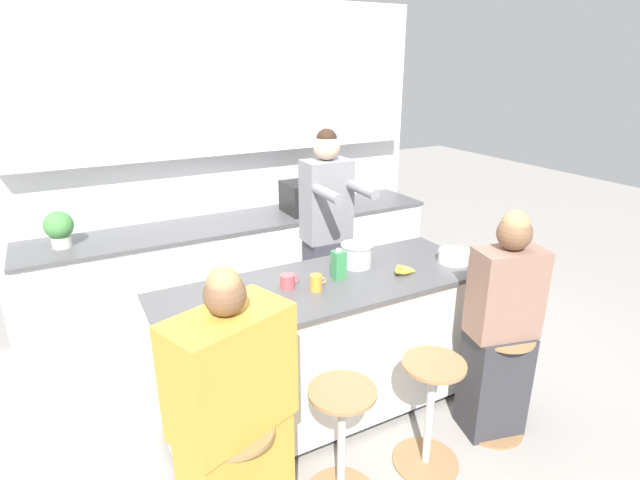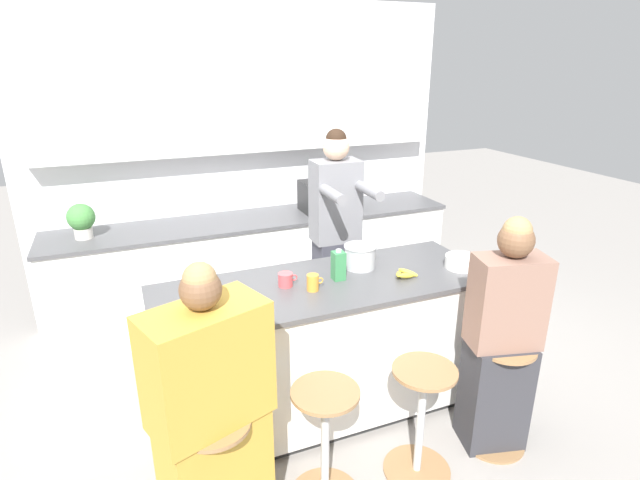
# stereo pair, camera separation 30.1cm
# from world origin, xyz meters

# --- Properties ---
(ground_plane) EXTENTS (16.00, 16.00, 0.00)m
(ground_plane) POSITION_xyz_m (0.00, 0.00, 0.00)
(ground_plane) COLOR gray
(wall_back) EXTENTS (3.76, 0.22, 2.70)m
(wall_back) POSITION_xyz_m (0.00, 1.78, 1.54)
(wall_back) COLOR white
(wall_back) RESTS_ON ground_plane
(back_counter) EXTENTS (3.49, 0.61, 0.91)m
(back_counter) POSITION_xyz_m (0.00, 1.49, 0.46)
(back_counter) COLOR white
(back_counter) RESTS_ON ground_plane
(kitchen_island) EXTENTS (2.08, 0.75, 0.93)m
(kitchen_island) POSITION_xyz_m (0.00, 0.00, 0.47)
(kitchen_island) COLOR black
(kitchen_island) RESTS_ON ground_plane
(bar_stool_leftmost) EXTENTS (0.38, 0.38, 0.68)m
(bar_stool_leftmost) POSITION_xyz_m (-0.83, -0.68, 0.35)
(bar_stool_leftmost) COLOR #997047
(bar_stool_leftmost) RESTS_ON ground_plane
(bar_stool_center_left) EXTENTS (0.38, 0.38, 0.68)m
(bar_stool_center_left) POSITION_xyz_m (-0.28, -0.67, 0.35)
(bar_stool_center_left) COLOR #997047
(bar_stool_center_left) RESTS_ON ground_plane
(bar_stool_center_right) EXTENTS (0.38, 0.38, 0.68)m
(bar_stool_center_right) POSITION_xyz_m (0.28, -0.70, 0.35)
(bar_stool_center_right) COLOR #997047
(bar_stool_center_right) RESTS_ON ground_plane
(bar_stool_rightmost) EXTENTS (0.38, 0.38, 0.68)m
(bar_stool_rightmost) POSITION_xyz_m (0.83, -0.68, 0.35)
(bar_stool_rightmost) COLOR #997047
(bar_stool_rightmost) RESTS_ON ground_plane
(person_cooking) EXTENTS (0.35, 0.55, 1.76)m
(person_cooking) POSITION_xyz_m (0.33, 0.59, 0.89)
(person_cooking) COLOR #383842
(person_cooking) RESTS_ON ground_plane
(person_wrapped_blanket) EXTENTS (0.59, 0.44, 1.44)m
(person_wrapped_blanket) POSITION_xyz_m (-0.83, -0.65, 0.67)
(person_wrapped_blanket) COLOR gold
(person_wrapped_blanket) RESTS_ON ground_plane
(person_seated_near) EXTENTS (0.43, 0.34, 1.44)m
(person_seated_near) POSITION_xyz_m (0.82, -0.65, 0.66)
(person_seated_near) COLOR #333338
(person_seated_near) RESTS_ON ground_plane
(cooking_pot) EXTENTS (0.30, 0.21, 0.15)m
(cooking_pot) POSITION_xyz_m (0.30, 0.13, 1.00)
(cooking_pot) COLOR #B7BABC
(cooking_pot) RESTS_ON kitchen_island
(fruit_bowl) EXTENTS (0.21, 0.21, 0.08)m
(fruit_bowl) POSITION_xyz_m (0.91, -0.12, 0.97)
(fruit_bowl) COLOR white
(fruit_bowl) RESTS_ON kitchen_island
(coffee_cup_near) EXTENTS (0.10, 0.07, 0.10)m
(coffee_cup_near) POSITION_xyz_m (-0.11, -0.07, 0.98)
(coffee_cup_near) COLOR orange
(coffee_cup_near) RESTS_ON kitchen_island
(coffee_cup_far) EXTENTS (0.12, 0.09, 0.08)m
(coffee_cup_far) POSITION_xyz_m (-0.23, 0.04, 0.97)
(coffee_cup_far) COLOR #DB4C51
(coffee_cup_far) RESTS_ON kitchen_island
(banana_bunch) EXTENTS (0.18, 0.13, 0.06)m
(banana_bunch) POSITION_xyz_m (0.48, -0.13, 0.95)
(banana_bunch) COLOR yellow
(banana_bunch) RESTS_ON kitchen_island
(juice_carton) EXTENTS (0.07, 0.07, 0.20)m
(juice_carton) POSITION_xyz_m (0.10, 0.01, 1.02)
(juice_carton) COLOR #38844C
(juice_carton) RESTS_ON kitchen_island
(microwave) EXTENTS (0.50, 0.35, 0.27)m
(microwave) POSITION_xyz_m (0.67, 1.46, 1.05)
(microwave) COLOR black
(microwave) RESTS_ON back_counter
(potted_plant) EXTENTS (0.20, 0.20, 0.27)m
(potted_plant) POSITION_xyz_m (-1.38, 1.49, 1.06)
(potted_plant) COLOR beige
(potted_plant) RESTS_ON back_counter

